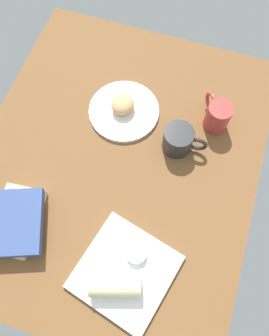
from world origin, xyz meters
The scene contains 9 objects.
dining_table centered at (0.00, 0.00, 2.00)cm, with size 110.00×90.00×4.00cm, color brown.
round_plate centered at (17.50, 3.42, 4.70)cm, with size 23.87×23.87×1.40cm, color white.
scone_pastry centered at (17.95, 4.00, 7.95)cm, with size 8.11×7.75×5.09cm, color tan.
square_plate centered at (-32.21, -13.80, 4.80)cm, with size 24.87×24.87×1.60cm, color white.
sauce_cup centered at (-26.83, -15.33, 6.78)cm, with size 5.83×5.83×2.18cm.
breakfast_wrap centered at (-36.52, -12.58, 8.80)cm, with size 6.40×6.40×13.71cm, color beige.
book_stack centered at (-28.89, 20.47, 7.01)cm, with size 23.04×19.72×5.97cm.
coffee_mug centered at (22.62, -26.80, 9.29)cm, with size 12.01×9.76×10.36cm.
second_mug centered at (10.60, -17.35, 8.59)cm, with size 9.49×14.27×8.96cm.
Camera 1 is at (-39.75, -19.03, 102.89)cm, focal length 35.81 mm.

